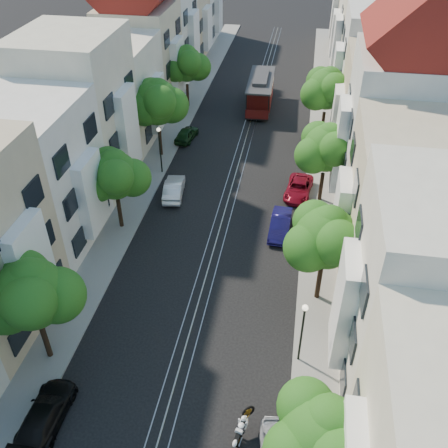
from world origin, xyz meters
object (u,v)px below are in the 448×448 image
at_px(tree_w_a, 32,296).
at_px(lamp_east, 303,325).
at_px(tree_e_a, 324,439).
at_px(tree_w_c, 158,103).
at_px(lamp_west, 160,143).
at_px(parked_car_w_near, 45,414).
at_px(parked_car_w_mid, 174,188).
at_px(tree_e_c, 327,149).
at_px(tree_w_d, 187,65).
at_px(tree_e_b, 327,239).
at_px(cable_car, 260,90).
at_px(tree_e_d, 328,90).
at_px(parked_car_e_far, 299,188).
at_px(tree_w_b, 115,176).
at_px(parked_car_e_mid, 280,225).
at_px(parked_car_w_far, 186,134).
at_px(sportbike_rider, 242,426).

xyz_separation_m(tree_w_a, lamp_east, (13.44, 2.02, -1.89)).
distance_m(tree_e_a, tree_w_c, 31.49).
bearing_deg(lamp_west, tree_e_a, -61.55).
distance_m(parked_car_w_near, parked_car_w_mid, 20.56).
height_order(tree_e_c, tree_w_d, same).
bearing_deg(tree_e_b, lamp_west, 136.15).
xyz_separation_m(lamp_east, cable_car, (-5.80, 33.30, -0.98)).
bearing_deg(tree_e_a, parked_car_w_mid, 118.14).
distance_m(tree_w_d, parked_car_w_mid, 17.85).
bearing_deg(tree_e_d, parked_car_e_far, -99.64).
bearing_deg(tree_e_b, cable_car, 103.43).
relative_size(tree_w_b, parked_car_e_mid, 1.57).
relative_size(tree_e_b, parked_car_e_mid, 1.67).
distance_m(tree_w_c, lamp_east, 25.01).
distance_m(tree_w_d, lamp_east, 34.73).
relative_size(tree_w_c, parked_car_w_far, 1.97).
xyz_separation_m(tree_e_d, lamp_east, (-0.96, -26.98, -2.02)).
relative_size(tree_e_a, tree_w_b, 1.00).
bearing_deg(parked_car_e_far, tree_e_c, -11.62).
bearing_deg(cable_car, parked_car_e_mid, -81.44).
bearing_deg(cable_car, tree_w_d, -171.73).
relative_size(cable_car, parked_car_w_far, 2.30).
bearing_deg(tree_w_a, parked_car_w_far, 86.67).
height_order(tree_e_a, tree_w_c, tree_w_c).
distance_m(tree_e_c, tree_w_a, 23.05).
bearing_deg(parked_car_w_mid, parked_car_w_far, -90.20).
height_order(tree_w_b, tree_w_c, tree_w_c).
distance_m(cable_car, parked_car_w_far, 10.86).
relative_size(tree_w_b, tree_w_d, 0.96).
bearing_deg(cable_car, parked_car_w_near, -100.43).
xyz_separation_m(tree_w_c, parked_car_w_near, (1.54, -26.72, -4.43)).
bearing_deg(parked_car_w_mid, tree_e_a, 110.83).
distance_m(tree_e_a, lamp_east, 7.26).
relative_size(tree_e_b, tree_w_c, 0.94).
relative_size(tree_w_a, cable_car, 0.81).
bearing_deg(parked_car_e_far, sportbike_rider, -88.01).
bearing_deg(parked_car_e_mid, tree_e_c, 60.82).
xyz_separation_m(tree_e_c, tree_w_b, (-14.40, -6.00, -0.20)).
height_order(cable_car, parked_car_e_mid, cable_car).
distance_m(tree_e_d, tree_w_c, 15.60).
xyz_separation_m(parked_car_e_far, parked_car_w_near, (-11.09, -22.29, 0.04)).
relative_size(sportbike_rider, cable_car, 0.21).
bearing_deg(tree_w_a, parked_car_e_mid, 49.17).
xyz_separation_m(tree_e_a, sportbike_rider, (-3.38, 2.17, -3.61)).
distance_m(tree_e_d, tree_w_a, 32.38).
xyz_separation_m(tree_w_c, lamp_west, (0.84, -2.98, -2.22)).
height_order(tree_e_d, lamp_east, tree_e_d).
bearing_deg(tree_e_a, tree_e_d, 90.00).
distance_m(parked_car_e_mid, parked_car_w_far, 16.45).
bearing_deg(tree_e_a, parked_car_w_near, 174.32).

